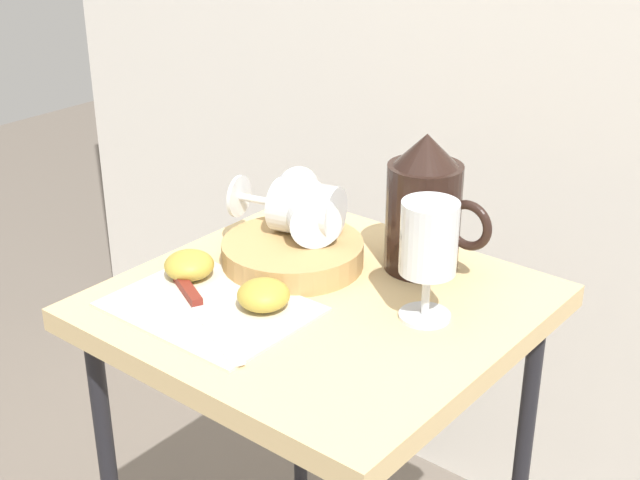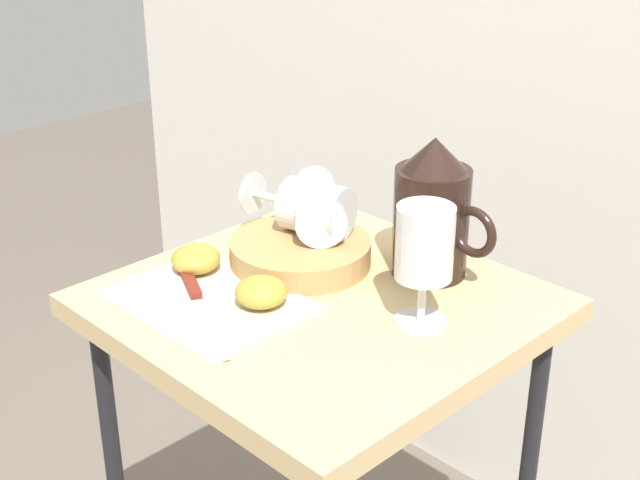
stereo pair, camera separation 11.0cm
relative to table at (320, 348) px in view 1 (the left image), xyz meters
name	(u,v)px [view 1 (the left image)]	position (x,y,z in m)	size (l,w,h in m)	color
table	(320,348)	(0.00, 0.00, 0.00)	(0.50, 0.48, 0.69)	tan
linen_napkin	(210,307)	(-0.09, -0.11, 0.08)	(0.24, 0.18, 0.00)	beige
basket_tray	(293,253)	(-0.09, 0.05, 0.09)	(0.19, 0.19, 0.04)	tan
pitcher	(424,215)	(0.05, 0.15, 0.15)	(0.15, 0.10, 0.19)	black
wine_glass_upright	(429,245)	(0.13, 0.04, 0.17)	(0.07, 0.07, 0.15)	silver
wine_glass_tipped_near	(304,208)	(-0.09, 0.08, 0.15)	(0.16, 0.10, 0.07)	silver
wine_glass_tipped_far	(310,212)	(-0.08, 0.08, 0.15)	(0.15, 0.14, 0.07)	silver
apple_half_left	(189,265)	(-0.16, -0.07, 0.10)	(0.07, 0.07, 0.04)	#B29938
apple_half_right	(264,295)	(-0.03, -0.07, 0.10)	(0.07, 0.07, 0.04)	#B29938
knife	(197,303)	(-0.10, -0.12, 0.08)	(0.21, 0.11, 0.01)	silver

